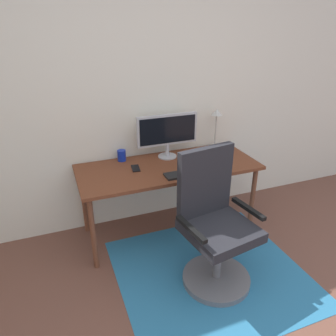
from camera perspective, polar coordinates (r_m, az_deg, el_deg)
wall_back at (r=3.08m, az=-3.47°, el=13.46°), size 6.00×0.10×2.60m
area_rug at (r=2.81m, az=7.53°, el=-18.01°), size 1.49×1.39×0.01m
desk at (r=2.93m, az=0.07°, el=-0.68°), size 1.64×0.68×0.70m
monitor at (r=3.00m, az=-0.12°, el=6.55°), size 0.59×0.18×0.42m
keyboard at (r=2.75m, az=3.78°, el=-0.90°), size 0.43×0.13×0.02m
computer_mouse at (r=2.85m, az=9.26°, el=-0.04°), size 0.06×0.10×0.03m
coffee_cup at (r=3.02m, az=-8.30°, el=2.23°), size 0.08×0.08×0.10m
cell_phone at (r=2.85m, az=-5.83°, el=-0.04°), size 0.09×0.15×0.01m
desk_lamp at (r=3.25m, az=8.63°, el=8.42°), size 0.11×0.11×0.41m
office_chair at (r=2.50m, az=8.30°, el=-11.10°), size 0.61×0.56×1.08m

